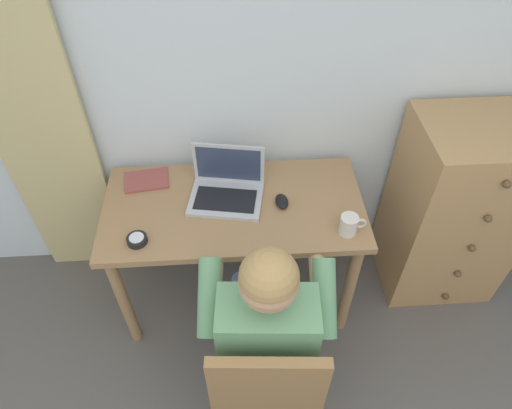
{
  "coord_description": "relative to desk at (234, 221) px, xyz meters",
  "views": [
    {
      "loc": [
        -0.2,
        0.33,
        2.28
      ],
      "look_at": [
        -0.11,
        1.72,
        0.84
      ],
      "focal_mm": 31.92,
      "sensor_mm": 36.0,
      "label": 1
    }
  ],
  "objects": [
    {
      "name": "wall_back",
      "position": [
        0.21,
        0.38,
        0.62
      ],
      "size": [
        4.8,
        0.05,
        2.5
      ],
      "primitive_type": "cube",
      "color": "silver",
      "rests_on": "ground_plane"
    },
    {
      "name": "curtain_panel",
      "position": [
        -0.9,
        0.31,
        0.46
      ],
      "size": [
        0.46,
        0.03,
        2.17
      ],
      "primitive_type": "cube",
      "color": "#CCB77A",
      "rests_on": "ground_plane"
    },
    {
      "name": "desk",
      "position": [
        0.0,
        0.0,
        0.0
      ],
      "size": [
        1.23,
        0.61,
        0.74
      ],
      "color": "#9E754C",
      "rests_on": "ground_plane"
    },
    {
      "name": "dresser",
      "position": [
        1.15,
        0.08,
        -0.09
      ],
      "size": [
        0.59,
        0.51,
        1.07
      ],
      "color": "tan",
      "rests_on": "ground_plane"
    },
    {
      "name": "chair",
      "position": [
        0.1,
        -0.74,
        -0.14
      ],
      "size": [
        0.45,
        0.43,
        0.87
      ],
      "color": "brown",
      "rests_on": "ground_plane"
    },
    {
      "name": "person_seated",
      "position": [
        0.11,
        -0.55,
        0.04
      ],
      "size": [
        0.55,
        0.6,
        1.19
      ],
      "color": "#6B84AD",
      "rests_on": "ground_plane"
    },
    {
      "name": "laptop",
      "position": [
        -0.03,
        0.07,
        0.16
      ],
      "size": [
        0.38,
        0.31,
        0.24
      ],
      "color": "#B7BABF",
      "rests_on": "desk"
    },
    {
      "name": "computer_mouse",
      "position": [
        0.23,
        -0.01,
        0.13
      ],
      "size": [
        0.07,
        0.1,
        0.03
      ],
      "primitive_type": "ellipsoid",
      "rotation": [
        0.0,
        0.0,
        0.07
      ],
      "color": "black",
      "rests_on": "desk"
    },
    {
      "name": "desk_clock",
      "position": [
        -0.43,
        -0.2,
        0.12
      ],
      "size": [
        0.09,
        0.09,
        0.03
      ],
      "color": "black",
      "rests_on": "desk"
    },
    {
      "name": "notebook_pad",
      "position": [
        -0.43,
        0.19,
        0.12
      ],
      "size": [
        0.23,
        0.18,
        0.01
      ],
      "primitive_type": "cube",
      "rotation": [
        0.0,
        0.0,
        0.13
      ],
      "color": "#994742",
      "rests_on": "desk"
    },
    {
      "name": "coffee_mug",
      "position": [
        0.5,
        -0.2,
        0.16
      ],
      "size": [
        0.12,
        0.08,
        0.09
      ],
      "color": "silver",
      "rests_on": "desk"
    }
  ]
}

